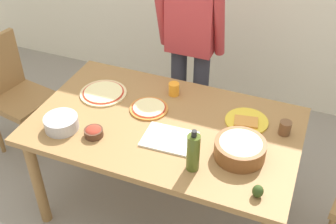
{
  "coord_description": "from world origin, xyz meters",
  "views": [
    {
      "loc": [
        0.74,
        -1.82,
        2.35
      ],
      "look_at": [
        0.0,
        0.05,
        0.81
      ],
      "focal_mm": 44.98,
      "sensor_mm": 36.0,
      "label": 1
    }
  ],
  "objects_px": {
    "person_cook": "(191,39)",
    "cup_small_brown": "(285,128)",
    "popcorn_bowl": "(240,148)",
    "plate_with_slice": "(246,121)",
    "avocado": "(258,191)",
    "dining_table": "(165,135)",
    "cup_orange": "(174,89)",
    "chair_wooden_left": "(14,90)",
    "pizza_cooked_on_tray": "(149,108)",
    "small_sauce_bowl": "(94,132)",
    "cutting_board_white": "(169,139)",
    "olive_oil_bottle": "(193,152)",
    "pizza_raw_on_board": "(103,93)",
    "mixing_bowl_steel": "(61,123)"
  },
  "relations": [
    {
      "from": "small_sauce_bowl",
      "to": "cutting_board_white",
      "type": "xyz_separation_m",
      "value": [
        0.42,
        0.13,
        -0.02
      ]
    },
    {
      "from": "small_sauce_bowl",
      "to": "cup_small_brown",
      "type": "height_order",
      "value": "cup_small_brown"
    },
    {
      "from": "mixing_bowl_steel",
      "to": "cup_small_brown",
      "type": "relative_size",
      "value": 2.35
    },
    {
      "from": "plate_with_slice",
      "to": "cutting_board_white",
      "type": "bearing_deg",
      "value": -139.26
    },
    {
      "from": "person_cook",
      "to": "pizza_raw_on_board",
      "type": "xyz_separation_m",
      "value": [
        -0.39,
        -0.62,
        -0.17
      ]
    },
    {
      "from": "popcorn_bowl",
      "to": "mixing_bowl_steel",
      "type": "bearing_deg",
      "value": -171.57
    },
    {
      "from": "person_cook",
      "to": "cup_small_brown",
      "type": "xyz_separation_m",
      "value": [
        0.78,
        -0.59,
        -0.14
      ]
    },
    {
      "from": "popcorn_bowl",
      "to": "plate_with_slice",
      "type": "bearing_deg",
      "value": 95.82
    },
    {
      "from": "avocado",
      "to": "pizza_raw_on_board",
      "type": "bearing_deg",
      "value": 156.26
    },
    {
      "from": "cup_orange",
      "to": "cup_small_brown",
      "type": "relative_size",
      "value": 1.0
    },
    {
      "from": "cutting_board_white",
      "to": "avocado",
      "type": "distance_m",
      "value": 0.6
    },
    {
      "from": "cup_small_brown",
      "to": "person_cook",
      "type": "bearing_deg",
      "value": 143.13
    },
    {
      "from": "small_sauce_bowl",
      "to": "dining_table",
      "type": "bearing_deg",
      "value": 37.2
    },
    {
      "from": "chair_wooden_left",
      "to": "cutting_board_white",
      "type": "xyz_separation_m",
      "value": [
        1.4,
        -0.33,
        0.23
      ]
    },
    {
      "from": "pizza_cooked_on_tray",
      "to": "plate_with_slice",
      "type": "relative_size",
      "value": 0.93
    },
    {
      "from": "pizza_cooked_on_tray",
      "to": "olive_oil_bottle",
      "type": "distance_m",
      "value": 0.58
    },
    {
      "from": "plate_with_slice",
      "to": "avocado",
      "type": "xyz_separation_m",
      "value": [
        0.18,
        -0.55,
        0.03
      ]
    },
    {
      "from": "popcorn_bowl",
      "to": "avocado",
      "type": "relative_size",
      "value": 4.0
    },
    {
      "from": "person_cook",
      "to": "cutting_board_white",
      "type": "height_order",
      "value": "person_cook"
    },
    {
      "from": "olive_oil_bottle",
      "to": "cup_orange",
      "type": "relative_size",
      "value": 3.01
    },
    {
      "from": "small_sauce_bowl",
      "to": "pizza_raw_on_board",
      "type": "bearing_deg",
      "value": 111.34
    },
    {
      "from": "dining_table",
      "to": "person_cook",
      "type": "xyz_separation_m",
      "value": [
        -0.1,
        0.76,
        0.27
      ]
    },
    {
      "from": "chair_wooden_left",
      "to": "popcorn_bowl",
      "type": "bearing_deg",
      "value": -9.76
    },
    {
      "from": "mixing_bowl_steel",
      "to": "plate_with_slice",
      "type": "bearing_deg",
      "value": 24.63
    },
    {
      "from": "chair_wooden_left",
      "to": "pizza_cooked_on_tray",
      "type": "distance_m",
      "value": 1.2
    },
    {
      "from": "olive_oil_bottle",
      "to": "dining_table",
      "type": "bearing_deg",
      "value": 133.18
    },
    {
      "from": "plate_with_slice",
      "to": "cup_small_brown",
      "type": "relative_size",
      "value": 3.06
    },
    {
      "from": "pizza_cooked_on_tray",
      "to": "cup_orange",
      "type": "distance_m",
      "value": 0.23
    },
    {
      "from": "dining_table",
      "to": "avocado",
      "type": "height_order",
      "value": "avocado"
    },
    {
      "from": "popcorn_bowl",
      "to": "cup_small_brown",
      "type": "relative_size",
      "value": 3.29
    },
    {
      "from": "dining_table",
      "to": "cup_orange",
      "type": "relative_size",
      "value": 18.82
    },
    {
      "from": "pizza_raw_on_board",
      "to": "popcorn_bowl",
      "type": "relative_size",
      "value": 1.1
    },
    {
      "from": "dining_table",
      "to": "avocado",
      "type": "relative_size",
      "value": 22.86
    },
    {
      "from": "cup_small_brown",
      "to": "avocado",
      "type": "distance_m",
      "value": 0.53
    },
    {
      "from": "small_sauce_bowl",
      "to": "olive_oil_bottle",
      "type": "distance_m",
      "value": 0.62
    },
    {
      "from": "mixing_bowl_steel",
      "to": "cup_small_brown",
      "type": "distance_m",
      "value": 1.3
    },
    {
      "from": "dining_table",
      "to": "cup_small_brown",
      "type": "relative_size",
      "value": 18.82
    },
    {
      "from": "dining_table",
      "to": "chair_wooden_left",
      "type": "bearing_deg",
      "value": 171.58
    },
    {
      "from": "pizza_raw_on_board",
      "to": "olive_oil_bottle",
      "type": "distance_m",
      "value": 0.89
    },
    {
      "from": "cup_orange",
      "to": "cup_small_brown",
      "type": "xyz_separation_m",
      "value": [
        0.74,
        -0.13,
        0.0
      ]
    },
    {
      "from": "dining_table",
      "to": "cup_orange",
      "type": "bearing_deg",
      "value": 101.06
    },
    {
      "from": "mixing_bowl_steel",
      "to": "pizza_cooked_on_tray",
      "type": "bearing_deg",
      "value": 41.77
    },
    {
      "from": "cutting_board_white",
      "to": "popcorn_bowl",
      "type": "bearing_deg",
      "value": 2.15
    },
    {
      "from": "cup_small_brown",
      "to": "popcorn_bowl",
      "type": "bearing_deg",
      "value": -124.62
    },
    {
      "from": "dining_table",
      "to": "pizza_cooked_on_tray",
      "type": "distance_m",
      "value": 0.2
    },
    {
      "from": "avocado",
      "to": "chair_wooden_left",
      "type": "bearing_deg",
      "value": 164.12
    },
    {
      "from": "plate_with_slice",
      "to": "avocado",
      "type": "relative_size",
      "value": 3.71
    },
    {
      "from": "pizza_raw_on_board",
      "to": "cup_small_brown",
      "type": "distance_m",
      "value": 1.17
    },
    {
      "from": "mixing_bowl_steel",
      "to": "cup_small_brown",
      "type": "bearing_deg",
      "value": 19.58
    },
    {
      "from": "pizza_cooked_on_tray",
      "to": "small_sauce_bowl",
      "type": "xyz_separation_m",
      "value": [
        -0.19,
        -0.35,
        0.02
      ]
    }
  ]
}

